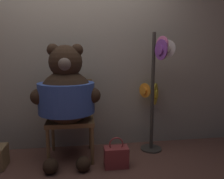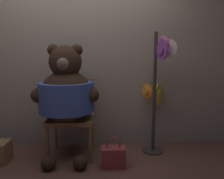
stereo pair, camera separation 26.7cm
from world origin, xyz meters
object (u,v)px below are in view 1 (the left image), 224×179
at_px(chair, 71,114).
at_px(hat_display_rack, 155,89).
at_px(teddy_bear, 67,94).
at_px(handbag_on_ground, 116,157).

xyz_separation_m(chair, hat_display_rack, (1.09, -0.00, 0.29)).
relative_size(teddy_bear, handbag_on_ground, 3.94).
height_order(hat_display_rack, handbag_on_ground, hat_display_rack).
distance_m(chair, handbag_on_ground, 0.77).
xyz_separation_m(chair, teddy_bear, (-0.03, -0.17, 0.28)).
bearing_deg(handbag_on_ground, hat_display_rack, 34.88).
relative_size(hat_display_rack, handbag_on_ground, 4.38).
distance_m(hat_display_rack, handbag_on_ground, 1.00).
xyz_separation_m(chair, handbag_on_ground, (0.51, -0.41, -0.41)).
bearing_deg(chair, handbag_on_ground, -38.47).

